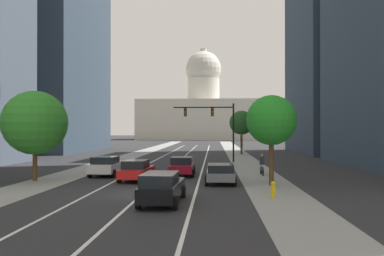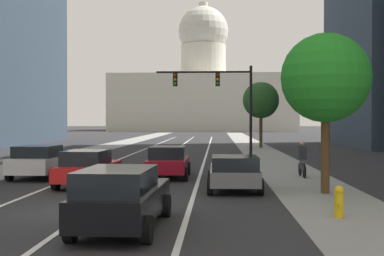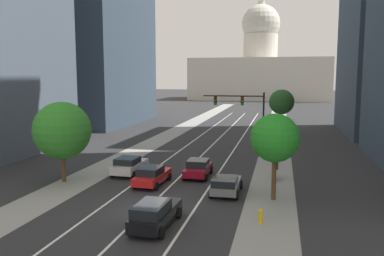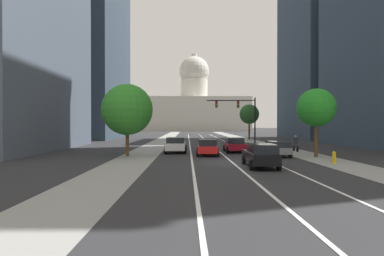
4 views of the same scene
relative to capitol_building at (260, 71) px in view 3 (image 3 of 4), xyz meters
name	(u,v)px [view 3 (image 3 of 4)]	position (x,y,z in m)	size (l,w,h in m)	color
ground_plane	(228,130)	(0.00, -89.69, -10.60)	(400.00, 400.00, 0.00)	#2B2B2D
sidewalk_left	(174,132)	(-7.69, -94.69, -10.59)	(3.39, 130.00, 0.01)	gray
sidewalk_right	(277,136)	(7.69, -94.69, -10.59)	(3.39, 130.00, 0.01)	gray
lane_stripe_left	(189,144)	(-3.00, -104.69, -10.59)	(0.16, 90.00, 0.01)	white
lane_stripe_center	(212,145)	(0.00, -104.69, -10.59)	(0.16, 90.00, 0.01)	white
lane_stripe_right	(236,146)	(3.00, -104.69, -10.59)	(0.16, 90.00, 0.01)	white
capitol_building	(260,71)	(0.00, 0.00, 0.00)	(49.77, 26.59, 35.97)	beige
car_white	(129,165)	(-4.50, -120.94, -9.80)	(2.19, 4.32, 1.55)	silver
car_crimson	(198,168)	(1.50, -120.51, -9.83)	(2.06, 4.11, 1.49)	maroon
car_gray	(226,184)	(4.50, -125.05, -9.85)	(2.06, 4.14, 1.39)	slate
car_red	(152,175)	(-1.50, -123.79, -9.83)	(2.13, 4.57, 1.50)	red
car_black	(155,213)	(1.49, -132.29, -9.77)	(2.06, 4.77, 1.59)	black
traffic_signal_mast	(244,109)	(4.16, -107.52, -5.79)	(6.97, 0.39, 6.69)	black
fire_hydrant	(261,216)	(7.24, -130.41, -10.13)	(0.26, 0.35, 0.91)	yellow
cyclist	(276,169)	(7.94, -119.98, -9.75)	(0.37, 1.70, 1.72)	black
street_tree_near_left	(62,131)	(-8.75, -124.42, -6.42)	(4.59, 4.59, 6.48)	#51381E
street_tree_mid_right	(282,102)	(8.25, -93.07, -5.85)	(3.65, 3.65, 6.60)	#51381E
street_tree_near_right	(275,138)	(7.87, -125.56, -6.31)	(3.33, 3.33, 5.97)	#51381E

